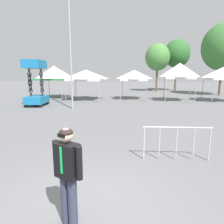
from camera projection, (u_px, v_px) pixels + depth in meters
name	position (u px, v px, depth m)	size (l,w,h in m)	color
ground_plane	(89.00, 207.00, 4.02)	(140.00, 140.00, 0.00)	slate
canopy_tent_far_left	(54.00, 73.00, 22.26)	(3.63, 3.63, 3.58)	#9E9EA3
canopy_tent_left_of_center	(86.00, 75.00, 20.32)	(3.54, 3.54, 3.11)	#9E9EA3
canopy_tent_behind_right	(134.00, 75.00, 20.88)	(2.90, 2.90, 3.09)	#9E9EA3
canopy_tent_center	(180.00, 71.00, 19.41)	(2.87, 2.87, 3.73)	#9E9EA3
canopy_tent_far_right	(224.00, 73.00, 19.10)	(3.13, 3.13, 3.41)	#9E9EA3
scissor_lift	(37.00, 92.00, 16.71)	(1.74, 2.49, 3.79)	black
person_foreground	(68.00, 171.00, 3.36)	(0.60, 0.39, 1.78)	#33384C
light_pole_near_lift	(70.00, 38.00, 14.51)	(0.36, 0.36, 9.39)	#9E9EA3
tree_behind_tents_right	(224.00, 47.00, 24.22)	(5.20, 5.20, 8.79)	brown
tree_behind_tents_center	(158.00, 57.00, 30.05)	(3.70, 3.70, 7.24)	brown
tree_behind_tents_left	(177.00, 54.00, 31.41)	(4.01, 4.01, 8.08)	brown
crowd_barrier_by_lift	(177.00, 137.00, 6.08)	(2.09, 0.26, 1.08)	#B7BABF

